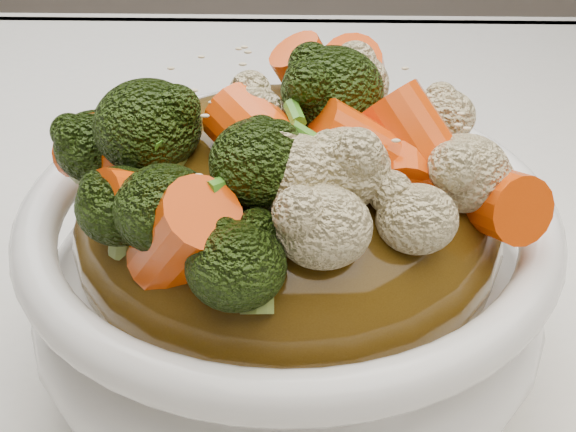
# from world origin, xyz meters

# --- Properties ---
(tablecloth) EXTENTS (1.20, 0.80, 0.04)m
(tablecloth) POSITION_xyz_m (0.00, 0.00, 0.73)
(tablecloth) COLOR white
(tablecloth) RESTS_ON dining_table
(bowl) EXTENTS (0.27, 0.27, 0.09)m
(bowl) POSITION_xyz_m (-0.05, -0.05, 0.80)
(bowl) COLOR white
(bowl) RESTS_ON tablecloth
(sauce_base) EXTENTS (0.21, 0.21, 0.10)m
(sauce_base) POSITION_xyz_m (-0.05, -0.05, 0.83)
(sauce_base) COLOR #4D340D
(sauce_base) RESTS_ON bowl
(carrots) EXTENTS (0.21, 0.21, 0.05)m
(carrots) POSITION_xyz_m (-0.05, -0.05, 0.89)
(carrots) COLOR #F24A07
(carrots) RESTS_ON sauce_base
(broccoli) EXTENTS (0.21, 0.21, 0.05)m
(broccoli) POSITION_xyz_m (-0.05, -0.05, 0.89)
(broccoli) COLOR black
(broccoli) RESTS_ON sauce_base
(cauliflower) EXTENTS (0.21, 0.21, 0.04)m
(cauliflower) POSITION_xyz_m (-0.05, -0.05, 0.89)
(cauliflower) COLOR beige
(cauliflower) RESTS_ON sauce_base
(scallions) EXTENTS (0.16, 0.16, 0.02)m
(scallions) POSITION_xyz_m (-0.05, -0.05, 0.89)
(scallions) COLOR #40871F
(scallions) RESTS_ON sauce_base
(sesame_seeds) EXTENTS (0.19, 0.19, 0.01)m
(sesame_seeds) POSITION_xyz_m (-0.05, -0.05, 0.89)
(sesame_seeds) COLOR beige
(sesame_seeds) RESTS_ON sauce_base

